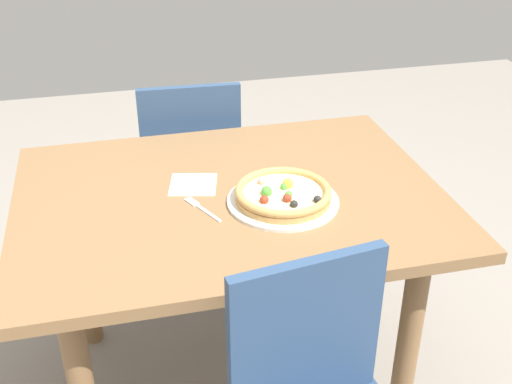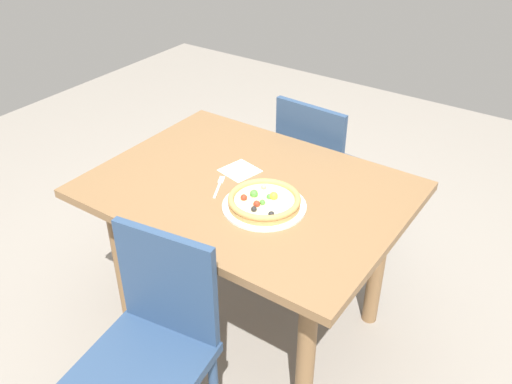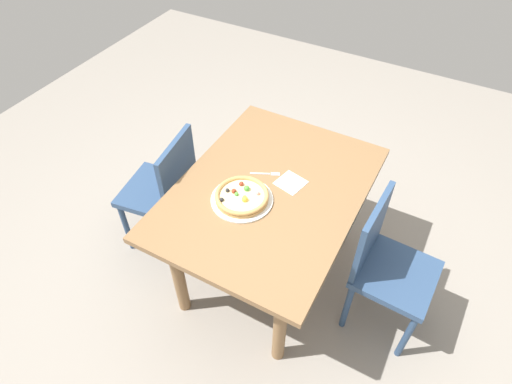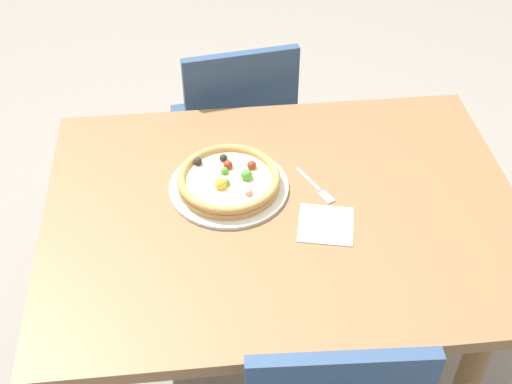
{
  "view_description": "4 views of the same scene",
  "coord_description": "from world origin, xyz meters",
  "px_view_note": "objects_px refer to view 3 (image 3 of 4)",
  "views": [
    {
      "loc": [
        -0.31,
        -1.63,
        1.69
      ],
      "look_at": [
        0.07,
        -0.05,
        0.77
      ],
      "focal_mm": 44.91,
      "sensor_mm": 36.0,
      "label": 1
    },
    {
      "loc": [
        1.11,
        -1.55,
        1.95
      ],
      "look_at": [
        0.07,
        -0.05,
        0.77
      ],
      "focal_mm": 38.72,
      "sensor_mm": 36.0,
      "label": 2
    },
    {
      "loc": [
        1.45,
        0.71,
        2.38
      ],
      "look_at": [
        0.07,
        -0.05,
        0.77
      ],
      "focal_mm": 30.21,
      "sensor_mm": 36.0,
      "label": 3
    },
    {
      "loc": [
        0.21,
        1.27,
        1.95
      ],
      "look_at": [
        0.07,
        -0.05,
        0.77
      ],
      "focal_mm": 46.75,
      "sensor_mm": 36.0,
      "label": 4
    }
  ],
  "objects_px": {
    "plate": "(242,199)",
    "fork": "(268,174)",
    "napkin": "(291,183)",
    "pizza": "(242,196)",
    "dining_table": "(269,203)",
    "chair_far": "(386,264)",
    "chair_near": "(165,189)"
  },
  "relations": [
    {
      "from": "plate",
      "to": "fork",
      "type": "xyz_separation_m",
      "value": [
        -0.24,
        0.03,
        -0.0
      ]
    },
    {
      "from": "fork",
      "to": "napkin",
      "type": "relative_size",
      "value": 1.11
    },
    {
      "from": "pizza",
      "to": "napkin",
      "type": "xyz_separation_m",
      "value": [
        -0.24,
        0.17,
        -0.03
      ]
    },
    {
      "from": "dining_table",
      "to": "chair_far",
      "type": "height_order",
      "value": "chair_far"
    },
    {
      "from": "plate",
      "to": "napkin",
      "type": "height_order",
      "value": "plate"
    },
    {
      "from": "chair_near",
      "to": "plate",
      "type": "distance_m",
      "value": 0.65
    },
    {
      "from": "chair_far",
      "to": "fork",
      "type": "xyz_separation_m",
      "value": [
        -0.07,
        -0.75,
        0.26
      ]
    },
    {
      "from": "chair_near",
      "to": "chair_far",
      "type": "xyz_separation_m",
      "value": [
        -0.11,
        1.37,
        0.0
      ]
    },
    {
      "from": "pizza",
      "to": "plate",
      "type": "bearing_deg",
      "value": 56.57
    },
    {
      "from": "chair_near",
      "to": "napkin",
      "type": "distance_m",
      "value": 0.82
    },
    {
      "from": "chair_far",
      "to": "napkin",
      "type": "distance_m",
      "value": 0.66
    },
    {
      "from": "chair_near",
      "to": "dining_table",
      "type": "bearing_deg",
      "value": -91.66
    },
    {
      "from": "dining_table",
      "to": "napkin",
      "type": "relative_size",
      "value": 9.03
    },
    {
      "from": "dining_table",
      "to": "chair_near",
      "type": "height_order",
      "value": "chair_near"
    },
    {
      "from": "dining_table",
      "to": "fork",
      "type": "bearing_deg",
      "value": -147.43
    },
    {
      "from": "dining_table",
      "to": "chair_near",
      "type": "bearing_deg",
      "value": -83.38
    },
    {
      "from": "chair_far",
      "to": "plate",
      "type": "relative_size",
      "value": 2.71
    },
    {
      "from": "dining_table",
      "to": "chair_far",
      "type": "xyz_separation_m",
      "value": [
        -0.03,
        0.68,
        -0.15
      ]
    },
    {
      "from": "chair_far",
      "to": "chair_near",
      "type": "bearing_deg",
      "value": -82.56
    },
    {
      "from": "chair_far",
      "to": "fork",
      "type": "bearing_deg",
      "value": -92.52
    },
    {
      "from": "chair_near",
      "to": "plate",
      "type": "height_order",
      "value": "chair_near"
    },
    {
      "from": "dining_table",
      "to": "pizza",
      "type": "relative_size",
      "value": 4.5
    },
    {
      "from": "pizza",
      "to": "chair_far",
      "type": "bearing_deg",
      "value": 102.24
    },
    {
      "from": "chair_far",
      "to": "napkin",
      "type": "xyz_separation_m",
      "value": [
        -0.07,
        -0.61,
        0.26
      ]
    },
    {
      "from": "napkin",
      "to": "chair_far",
      "type": "bearing_deg",
      "value": 83.48
    },
    {
      "from": "chair_far",
      "to": "napkin",
      "type": "relative_size",
      "value": 6.31
    },
    {
      "from": "chair_far",
      "to": "plate",
      "type": "distance_m",
      "value": 0.83
    },
    {
      "from": "chair_far",
      "to": "pizza",
      "type": "bearing_deg",
      "value": -74.86
    },
    {
      "from": "chair_near",
      "to": "fork",
      "type": "relative_size",
      "value": 5.68
    },
    {
      "from": "plate",
      "to": "chair_far",
      "type": "bearing_deg",
      "value": 102.27
    },
    {
      "from": "dining_table",
      "to": "chair_far",
      "type": "relative_size",
      "value": 1.43
    },
    {
      "from": "dining_table",
      "to": "napkin",
      "type": "xyz_separation_m",
      "value": [
        -0.1,
        0.08,
        0.11
      ]
    }
  ]
}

